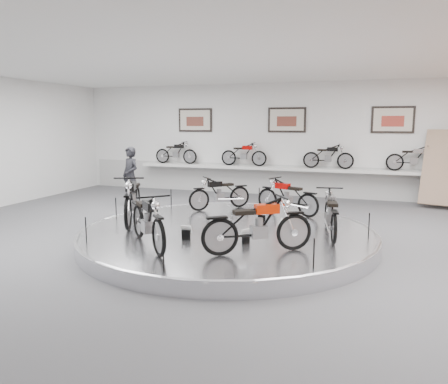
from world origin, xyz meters
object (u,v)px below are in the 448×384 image
(bike_e, at_px, (148,220))
(bike_f, at_px, (258,225))
(bike_b, at_px, (287,196))
(bike_a, at_px, (331,213))
(visitor, at_px, (131,176))
(display_platform, at_px, (227,236))
(bike_d, at_px, (133,199))
(bike_c, at_px, (220,193))
(shelf, at_px, (284,169))

(bike_e, xyz_separation_m, bike_f, (2.05, 0.26, -0.01))
(bike_b, relative_size, bike_e, 0.88)
(bike_a, height_order, visitor, visitor)
(display_platform, bearing_deg, bike_a, 4.34)
(bike_b, bearing_deg, bike_d, 56.63)
(display_platform, xyz_separation_m, bike_e, (-0.98, -1.76, 0.67))
(display_platform, xyz_separation_m, bike_a, (2.18, 0.17, 0.63))
(bike_f, height_order, visitor, visitor)
(bike_c, distance_m, bike_d, 2.56)
(bike_a, bearing_deg, bike_c, 47.48)
(visitor, bearing_deg, bike_e, -30.78)
(bike_a, xyz_separation_m, bike_e, (-3.16, -1.92, 0.04))
(bike_a, xyz_separation_m, bike_d, (-4.47, -0.25, 0.09))
(bike_c, height_order, bike_d, bike_d)
(bike_c, relative_size, visitor, 0.81)
(bike_b, relative_size, bike_c, 1.03)
(display_platform, bearing_deg, bike_d, -177.78)
(bike_a, distance_m, bike_d, 4.47)
(display_platform, height_order, shelf, shelf)
(bike_a, bearing_deg, bike_d, 82.28)
(bike_a, relative_size, bike_c, 1.08)
(shelf, xyz_separation_m, visitor, (-4.33, -3.15, -0.07))
(bike_a, relative_size, bike_b, 1.04)
(shelf, distance_m, bike_f, 7.98)
(bike_b, bearing_deg, bike_c, 22.24)
(display_platform, bearing_deg, visitor, 143.09)
(visitor, bearing_deg, shelf, 61.53)
(visitor, bearing_deg, bike_f, -15.88)
(bike_a, height_order, bike_c, bike_a)
(bike_d, relative_size, bike_e, 1.09)
(bike_f, bearing_deg, bike_d, 124.00)
(bike_b, height_order, visitor, visitor)
(bike_f, bearing_deg, visitor, 105.46)
(display_platform, height_order, bike_f, bike_f)
(display_platform, distance_m, bike_a, 2.27)
(bike_b, relative_size, visitor, 0.84)
(display_platform, relative_size, shelf, 0.58)
(bike_d, height_order, visitor, visitor)
(bike_f, xyz_separation_m, visitor, (-5.40, 4.75, 0.11))
(bike_b, distance_m, bike_f, 3.52)
(shelf, distance_m, bike_d, 6.88)
(display_platform, xyz_separation_m, bike_c, (-0.90, 2.05, 0.59))
(shelf, height_order, bike_c, bike_c)
(bike_f, distance_m, visitor, 7.19)
(visitor, bearing_deg, bike_a, 0.12)
(bike_a, bearing_deg, shelf, 8.29)
(bike_f, bearing_deg, bike_e, 153.98)
(bike_e, distance_m, visitor, 6.02)
(shelf, relative_size, bike_d, 5.74)
(display_platform, height_order, bike_d, bike_d)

